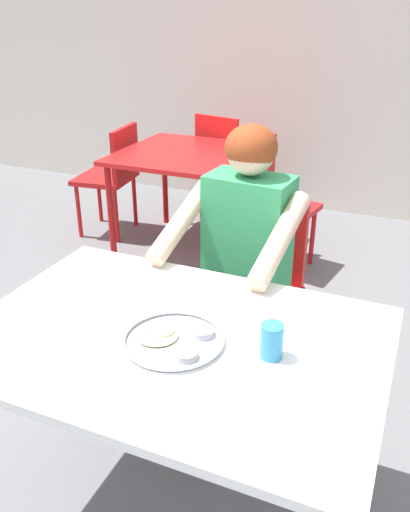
% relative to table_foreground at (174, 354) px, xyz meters
% --- Properties ---
extents(table_foreground, '(1.24, 0.86, 0.75)m').
position_rel_table_foreground_xyz_m(table_foreground, '(0.00, 0.00, 0.00)').
color(table_foreground, white).
rests_on(table_foreground, ground).
extents(thali_tray, '(0.30, 0.30, 0.03)m').
position_rel_table_foreground_xyz_m(thali_tray, '(0.02, -0.04, 0.08)').
color(thali_tray, '#B7BABF').
rests_on(thali_tray, table_foreground).
extents(drinking_cup, '(0.06, 0.06, 0.10)m').
position_rel_table_foreground_xyz_m(drinking_cup, '(0.30, 0.01, 0.13)').
color(drinking_cup, '#338CBF').
rests_on(drinking_cup, table_foreground).
extents(chair_foreground, '(0.43, 0.43, 0.87)m').
position_rel_table_foreground_xyz_m(chair_foreground, '(-0.01, 0.86, -0.17)').
color(chair_foreground, red).
rests_on(chair_foreground, ground).
extents(diner_foreground, '(0.52, 0.58, 1.23)m').
position_rel_table_foreground_xyz_m(diner_foreground, '(-0.03, 0.65, 0.06)').
color(diner_foreground, '#282828').
rests_on(diner_foreground, ground).
extents(table_background_red, '(0.94, 0.92, 0.73)m').
position_rel_table_foreground_xyz_m(table_background_red, '(-0.89, 2.05, -0.03)').
color(table_background_red, red).
rests_on(table_background_red, ground).
extents(chair_red_left, '(0.44, 0.47, 0.84)m').
position_rel_table_foreground_xyz_m(chair_red_left, '(-1.56, 2.12, -0.18)').
color(chair_red_left, red).
rests_on(chair_red_left, ground).
extents(chair_red_right, '(0.47, 0.47, 0.86)m').
position_rel_table_foreground_xyz_m(chair_red_right, '(-0.29, 2.05, -0.18)').
color(chair_red_right, red).
rests_on(chair_red_right, ground).
extents(chair_red_far, '(0.50, 0.52, 0.88)m').
position_rel_table_foreground_xyz_m(chair_red_far, '(-0.88, 2.68, -0.17)').
color(chair_red_far, red).
rests_on(chair_red_far, ground).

